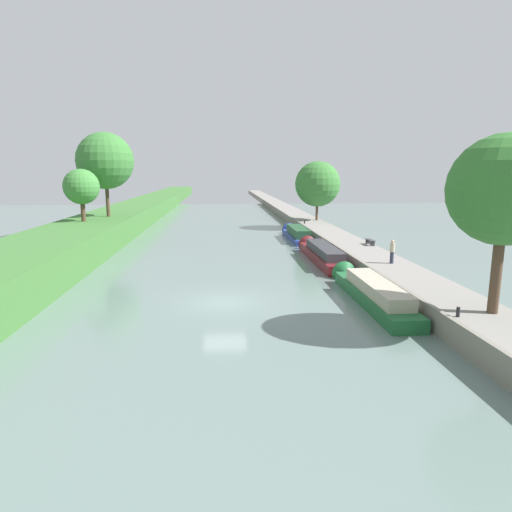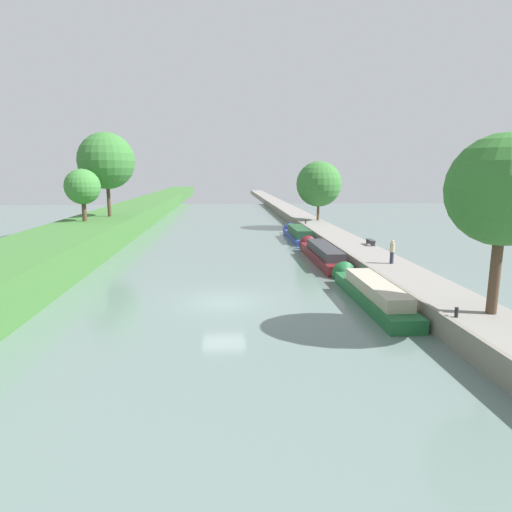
# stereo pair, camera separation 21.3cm
# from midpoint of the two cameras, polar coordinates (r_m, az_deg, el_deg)

# --- Properties ---
(ground_plane) EXTENTS (160.00, 160.00, 0.00)m
(ground_plane) POSITION_cam_midpoint_polar(r_m,az_deg,el_deg) (25.81, -4.36, -6.03)
(ground_plane) COLOR slate
(right_towpath) EXTENTS (3.43, 260.00, 1.16)m
(right_towpath) POSITION_cam_midpoint_polar(r_m,az_deg,el_deg) (28.20, 20.18, -3.99)
(right_towpath) COLOR gray
(right_towpath) RESTS_ON ground_plane
(stone_quay) EXTENTS (0.25, 260.00, 1.21)m
(stone_quay) POSITION_cam_midpoint_polar(r_m,az_deg,el_deg) (27.48, 16.69, -4.10)
(stone_quay) COLOR gray
(stone_quay) RESTS_ON ground_plane
(narrowboat_green) EXTENTS (1.82, 11.35, 1.92)m
(narrowboat_green) POSITION_cam_midpoint_polar(r_m,az_deg,el_deg) (26.78, 14.41, -4.42)
(narrowboat_green) COLOR #1E6033
(narrowboat_green) RESTS_ON ground_plane
(narrowboat_maroon) EXTENTS (1.83, 12.38, 1.95)m
(narrowboat_maroon) POSITION_cam_midpoint_polar(r_m,az_deg,el_deg) (38.07, 8.31, 0.34)
(narrowboat_maroon) COLOR maroon
(narrowboat_maroon) RESTS_ON ground_plane
(narrowboat_blue) EXTENTS (1.92, 10.71, 2.09)m
(narrowboat_blue) POSITION_cam_midpoint_polar(r_m,az_deg,el_deg) (50.16, 5.14, 2.90)
(narrowboat_blue) COLOR #283D93
(narrowboat_blue) RESTS_ON ground_plane
(tree_rightbank_near) EXTENTS (4.87, 4.87, 8.00)m
(tree_rightbank_near) POSITION_cam_midpoint_polar(r_m,az_deg,el_deg) (21.97, 29.38, 7.44)
(tree_rightbank_near) COLOR #4C3828
(tree_rightbank_near) RESTS_ON right_towpath
(tree_rightbank_midnear) EXTENTS (5.93, 5.93, 7.73)m
(tree_rightbank_midnear) POSITION_cam_midpoint_polar(r_m,az_deg,el_deg) (59.00, 7.90, 9.24)
(tree_rightbank_midnear) COLOR brown
(tree_rightbank_midnear) RESTS_ON right_towpath
(tree_leftbank_downstream) EXTENTS (6.24, 6.24, 9.29)m
(tree_leftbank_downstream) POSITION_cam_midpoint_polar(r_m,az_deg,el_deg) (52.47, -19.13, 11.59)
(tree_leftbank_downstream) COLOR #4C3828
(tree_leftbank_downstream) RESTS_ON left_grassy_bank
(tree_leftbank_upstream) EXTENTS (3.56, 3.56, 5.29)m
(tree_leftbank_upstream) POSITION_cam_midpoint_polar(r_m,az_deg,el_deg) (48.10, -21.87, 8.34)
(tree_leftbank_upstream) COLOR #4C3828
(tree_leftbank_upstream) RESTS_ON left_grassy_bank
(person_walking) EXTENTS (0.34, 0.34, 1.66)m
(person_walking) POSITION_cam_midpoint_polar(r_m,az_deg,el_deg) (32.11, 17.09, 0.61)
(person_walking) COLOR #282D42
(person_walking) RESTS_ON right_towpath
(mooring_bollard_near) EXTENTS (0.16, 0.16, 0.45)m
(mooring_bollard_near) POSITION_cam_midpoint_polar(r_m,az_deg,el_deg) (21.48, 24.51, -6.63)
(mooring_bollard_near) COLOR black
(mooring_bollard_near) RESTS_ON right_towpath
(mooring_bollard_far) EXTENTS (0.16, 0.16, 0.45)m
(mooring_bollard_far) POSITION_cam_midpoint_polar(r_m,az_deg,el_deg) (55.09, 6.22, 4.45)
(mooring_bollard_far) COLOR black
(mooring_bollard_far) RESTS_ON right_towpath
(park_bench) EXTENTS (0.44, 1.50, 0.47)m
(park_bench) POSITION_cam_midpoint_polar(r_m,az_deg,el_deg) (39.87, 14.47, 1.90)
(park_bench) COLOR #333338
(park_bench) RESTS_ON right_towpath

